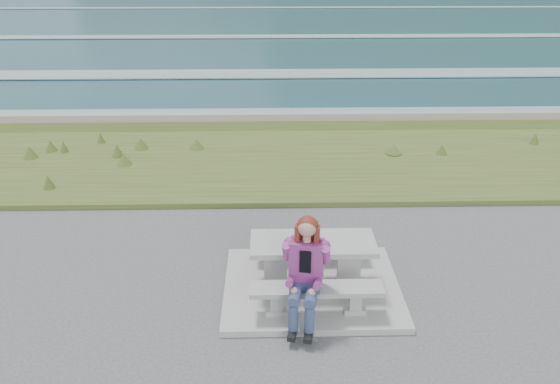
{
  "coord_description": "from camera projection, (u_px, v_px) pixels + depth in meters",
  "views": [
    {
      "loc": [
        -0.63,
        -6.77,
        4.8
      ],
      "look_at": [
        -0.45,
        1.2,
        1.07
      ],
      "focal_mm": 35.0,
      "sensor_mm": 36.0,
      "label": 1
    }
  ],
  "objects": [
    {
      "name": "bench_landward",
      "position": [
        316.0,
        293.0,
        7.36
      ],
      "size": [
        1.8,
        0.35,
        0.45
      ],
      "color": "#A3A49E",
      "rests_on": "concrete_slab"
    },
    {
      "name": "picnic_table",
      "position": [
        313.0,
        251.0,
        7.89
      ],
      "size": [
        1.8,
        0.75,
        0.75
      ],
      "color": "#A3A49E",
      "rests_on": "concrete_slab"
    },
    {
      "name": "shore_drop",
      "position": [
        291.0,
        126.0,
        15.34
      ],
      "size": [
        160.0,
        0.8,
        2.2
      ],
      "primitive_type": "cube",
      "color": "#5F5A47",
      "rests_on": "ground"
    },
    {
      "name": "bench_seaward",
      "position": [
        309.0,
        241.0,
        8.63
      ],
      "size": [
        1.8,
        0.35,
        0.45
      ],
      "color": "#A3A49E",
      "rests_on": "concrete_slab"
    },
    {
      "name": "ocean",
      "position": [
        279.0,
        62.0,
        31.64
      ],
      "size": [
        1600.0,
        1600.0,
        0.09
      ],
      "color": "#214F5E",
      "rests_on": "ground"
    },
    {
      "name": "grass_verge",
      "position": [
        296.0,
        164.0,
        12.71
      ],
      "size": [
        160.0,
        4.5,
        0.22
      ],
      "primitive_type": "cube",
      "color": "#374B1C",
      "rests_on": "ground"
    },
    {
      "name": "concrete_slab",
      "position": [
        312.0,
        287.0,
        8.16
      ],
      "size": [
        2.6,
        2.1,
        0.1
      ],
      "primitive_type": "cube",
      "color": "#A3A49E",
      "rests_on": "ground"
    },
    {
      "name": "seated_woman",
      "position": [
        304.0,
        287.0,
        7.14
      ],
      "size": [
        0.56,
        0.83,
        1.5
      ],
      "rotation": [
        0.0,
        0.0,
        -0.19
      ],
      "color": "#32486F",
      "rests_on": "concrete_slab"
    }
  ]
}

